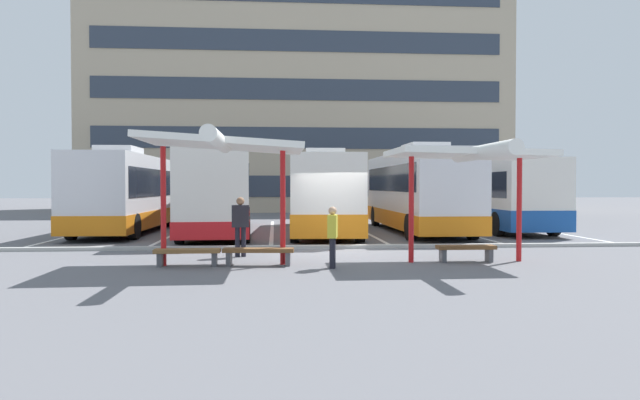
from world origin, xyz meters
name	(u,v)px	position (x,y,z in m)	size (l,w,h in m)	color
ground_plane	(336,251)	(0.00, 0.00, 0.00)	(160.00, 160.00, 0.00)	slate
terminal_building	(297,103)	(0.03, 32.42, 9.20)	(33.67, 12.86, 21.13)	tan
coach_bus_0	(128,193)	(-8.40, 8.10, 1.72)	(2.74, 10.45, 3.68)	silver
coach_bus_1	(219,193)	(-4.30, 7.00, 1.76)	(3.09, 11.86, 3.72)	silver
coach_bus_2	(324,195)	(0.22, 7.33, 1.63)	(3.29, 12.33, 3.55)	silver
coach_bus_3	(417,192)	(4.38, 7.32, 1.79)	(2.72, 11.16, 3.82)	silver
coach_bus_4	(488,195)	(8.33, 9.12, 1.62)	(2.73, 11.85, 3.52)	silver
lane_stripe_0	(86,232)	(-10.27, 8.28, 0.00)	(0.16, 14.00, 0.01)	white
lane_stripe_1	(180,232)	(-6.16, 8.28, 0.00)	(0.16, 14.00, 0.01)	white
lane_stripe_2	(272,231)	(-2.05, 8.28, 0.00)	(0.16, 14.00, 0.01)	white
lane_stripe_3	(362,230)	(2.05, 8.28, 0.00)	(0.16, 14.00, 0.01)	white
lane_stripe_4	(449,230)	(6.16, 8.28, 0.00)	(0.16, 14.00, 0.01)	white
lane_stripe_5	(535,229)	(10.27, 8.28, 0.00)	(0.16, 14.00, 0.01)	white
waiting_shelter_0	(222,146)	(-3.24, -3.20, 3.06)	(4.06, 5.00, 3.35)	red
bench_0	(187,253)	(-4.14, -3.11, 0.34)	(1.66, 0.43, 0.45)	brown
bench_1	(258,252)	(-2.34, -3.10, 0.34)	(1.84, 0.55, 0.45)	brown
waiting_shelter_1	(469,156)	(3.22, -3.03, 2.84)	(3.98, 4.72, 3.07)	red
bench_2	(466,250)	(3.22, -2.82, 0.33)	(1.58, 0.43, 0.45)	brown
platform_kerb	(334,247)	(0.00, 0.75, 0.06)	(44.00, 0.24, 0.12)	#ADADA8
waiting_passenger_0	(333,233)	(-0.49, -3.70, 0.87)	(0.30, 0.48, 1.54)	black
waiting_passenger_1	(240,222)	(-2.91, -1.17, 1.01)	(0.51, 0.25, 1.73)	black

